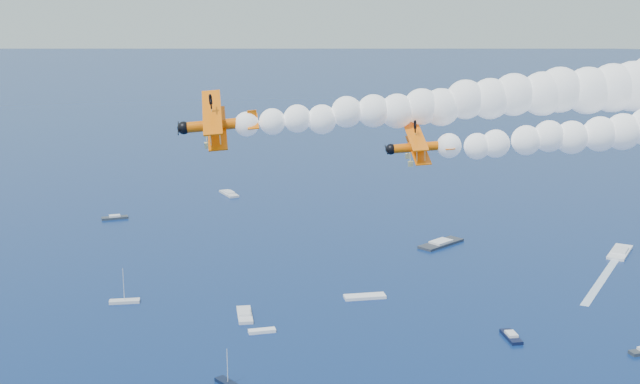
# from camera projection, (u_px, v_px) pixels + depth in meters

# --- Properties ---
(biplane_lead) EXTENTS (9.20, 10.56, 6.86)m
(biplane_lead) POSITION_uv_depth(u_px,v_px,m) (420.00, 147.00, 89.50)
(biplane_lead) COLOR #F06205
(biplane_trail) EXTENTS (11.70, 13.20, 9.16)m
(biplane_trail) POSITION_uv_depth(u_px,v_px,m) (219.00, 125.00, 89.25)
(biplane_trail) COLOR #F16205
(smoke_trail_trail) EXTENTS (71.42, 52.92, 12.19)m
(smoke_trail_trail) POSITION_uv_depth(u_px,v_px,m) (539.00, 95.00, 92.34)
(smoke_trail_trail) COLOR white
(spectator_boats) EXTENTS (219.27, 178.32, 0.70)m
(spectator_boats) POSITION_uv_depth(u_px,v_px,m) (396.00, 301.00, 198.46)
(spectator_boats) COLOR #2C333B
(spectator_boats) RESTS_ON ground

